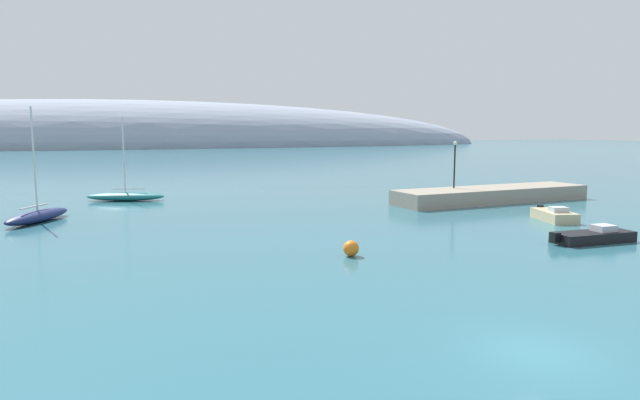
% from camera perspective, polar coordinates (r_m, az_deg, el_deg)
% --- Properties ---
extents(water, '(600.00, 600.00, 0.00)m').
position_cam_1_polar(water, '(19.62, 21.46, -14.42)').
color(water, '#2D6675').
rests_on(water, ground).
extents(breakwater_rocks, '(21.19, 6.04, 1.41)m').
position_cam_1_polar(breakwater_rocks, '(56.95, 17.39, 0.54)').
color(breakwater_rocks, gray).
rests_on(breakwater_rocks, ground).
extents(distant_ridge, '(336.36, 68.46, 38.34)m').
position_cam_1_polar(distant_ridge, '(242.10, -19.14, 5.23)').
color(distant_ridge, '#8E99AD').
rests_on(distant_ridge, ground).
extents(sailboat_navy_near_shore, '(5.00, 7.06, 8.83)m').
position_cam_1_polar(sailboat_navy_near_shore, '(47.73, -27.21, -1.43)').
color(sailboat_navy_near_shore, navy).
rests_on(sailboat_navy_near_shore, water).
extents(sailboat_teal_mid_mooring, '(7.88, 4.30, 8.24)m').
position_cam_1_polar(sailboat_teal_mid_mooring, '(58.44, -19.50, 0.40)').
color(sailboat_teal_mid_mooring, '#1E6B70').
rests_on(sailboat_teal_mid_mooring, water).
extents(motorboat_black_foreground, '(5.85, 2.01, 1.07)m').
position_cam_1_polar(motorboat_black_foreground, '(38.98, 26.46, -3.38)').
color(motorboat_black_foreground, black).
rests_on(motorboat_black_foreground, water).
extents(motorboat_sand_alongside_breakwater, '(3.07, 4.72, 1.18)m').
position_cam_1_polar(motorboat_sand_alongside_breakwater, '(46.81, 23.10, -1.46)').
color(motorboat_sand_alongside_breakwater, '#C6B284').
rests_on(motorboat_sand_alongside_breakwater, water).
extents(mooring_buoy_orange, '(0.89, 0.89, 0.89)m').
position_cam_1_polar(mooring_buoy_orange, '(31.13, 3.23, -5.03)').
color(mooring_buoy_orange, orange).
rests_on(mooring_buoy_orange, water).
extents(harbor_lamp_post, '(0.36, 0.36, 4.56)m').
position_cam_1_polar(harbor_lamp_post, '(55.08, 13.78, 4.10)').
color(harbor_lamp_post, black).
rests_on(harbor_lamp_post, breakwater_rocks).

